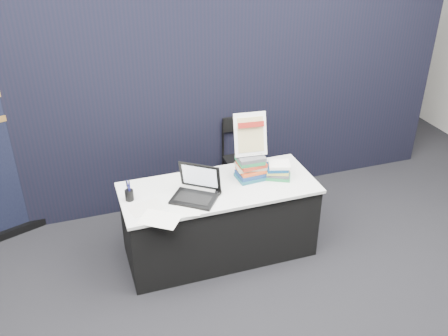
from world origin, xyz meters
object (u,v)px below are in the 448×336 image
Objects in this scene: display_table at (219,220)px; info_sign at (250,135)px; book_stack_short at (278,171)px; stacking_chair at (246,158)px; book_stack_tall at (251,167)px; laptop at (192,191)px.

info_sign reaches higher than display_table.
stacking_chair reaches higher than book_stack_short.
info_sign is (0.00, 0.03, 0.32)m from book_stack_tall.
stacking_chair is (0.25, 0.73, -0.65)m from info_sign.
laptop is at bearing -133.44° from stacking_chair.
book_stack_tall reaches higher than display_table.
info_sign is 1.01m from stacking_chair.
stacking_chair reaches higher than display_table.
laptop is 0.63m from book_stack_tall.
laptop reaches higher than book_stack_tall.
display_table is at bearing 177.55° from book_stack_short.
book_stack_tall is (0.33, 0.06, 0.49)m from display_table.
book_stack_short is (0.25, -0.08, -0.04)m from book_stack_tall.
display_table is 1.01m from stacking_chair.
book_stack_tall is 0.26× the size of stacking_chair.
info_sign reaches higher than laptop.
stacking_chair is at bearing 54.73° from display_table.
book_stack_short is at bearing -17.88° from book_stack_tall.
display_table is 6.97× the size of book_stack_short.
book_stack_short is at bearing -2.45° from display_table.
display_table is 0.53m from laptop.
book_stack_short is (0.58, -0.02, 0.45)m from display_table.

